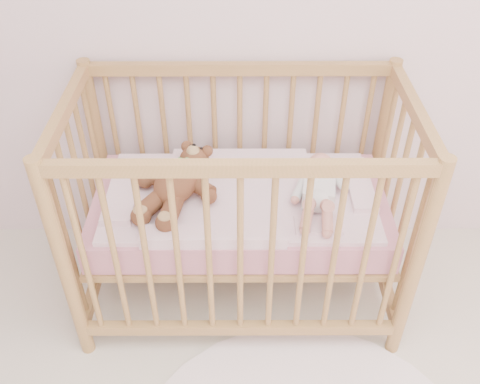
{
  "coord_description": "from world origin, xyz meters",
  "views": [
    {
      "loc": [
        -0.3,
        -0.11,
        1.97
      ],
      "look_at": [
        -0.3,
        1.55,
        0.62
      ],
      "focal_mm": 40.0,
      "sensor_mm": 36.0,
      "label": 1
    }
  ],
  "objects": [
    {
      "name": "crib",
      "position": [
        -0.3,
        1.6,
        0.5
      ],
      "size": [
        1.36,
        0.76,
        1.0
      ],
      "primitive_type": null,
      "color": "#B6824D",
      "rests_on": "floor"
    },
    {
      "name": "mattress",
      "position": [
        -0.3,
        1.6,
        0.49
      ],
      "size": [
        1.22,
        0.62,
        0.13
      ],
      "primitive_type": "cube",
      "color": "#C3798C",
      "rests_on": "crib"
    },
    {
      "name": "blanket",
      "position": [
        -0.3,
        1.6,
        0.56
      ],
      "size": [
        1.1,
        0.58,
        0.06
      ],
      "primitive_type": null,
      "color": "#EEA4BC",
      "rests_on": "mattress"
    },
    {
      "name": "baby",
      "position": [
        0.02,
        1.58,
        0.64
      ],
      "size": [
        0.31,
        0.52,
        0.12
      ],
      "primitive_type": null,
      "rotation": [
        0.0,
        0.0,
        -0.15
      ],
      "color": "silver",
      "rests_on": "blanket"
    },
    {
      "name": "teddy_bear",
      "position": [
        -0.56,
        1.58,
        0.65
      ],
      "size": [
        0.52,
        0.61,
        0.14
      ],
      "primitive_type": null,
      "rotation": [
        0.0,
        0.0,
        -0.36
      ],
      "color": "brown",
      "rests_on": "blanket"
    }
  ]
}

